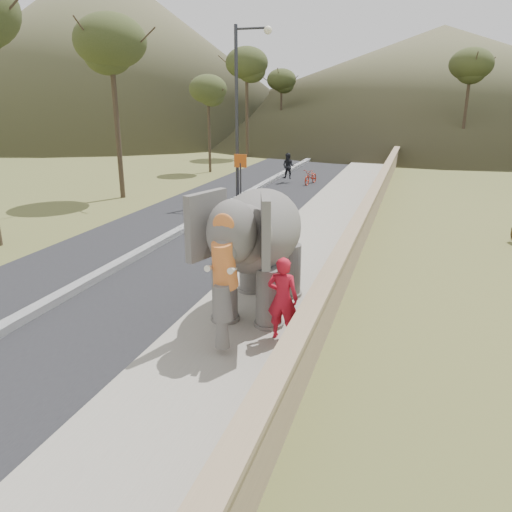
% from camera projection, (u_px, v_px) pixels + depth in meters
% --- Properties ---
extents(ground, '(160.00, 160.00, 0.00)m').
position_uv_depth(ground, '(206.00, 381.00, 9.10)').
color(ground, olive).
rests_on(ground, ground).
extents(road, '(7.00, 120.00, 0.03)m').
position_uv_depth(road, '(190.00, 228.00, 19.61)').
color(road, black).
rests_on(road, ground).
extents(median, '(0.35, 120.00, 0.22)m').
position_uv_depth(median, '(190.00, 225.00, 19.58)').
color(median, black).
rests_on(median, ground).
extents(walkway, '(3.00, 120.00, 0.15)m').
position_uv_depth(walkway, '(315.00, 237.00, 18.13)').
color(walkway, '#9E9687').
rests_on(walkway, ground).
extents(parapet, '(0.30, 120.00, 1.10)m').
position_uv_depth(parapet, '(362.00, 228.00, 17.50)').
color(parapet, tan).
rests_on(parapet, ground).
extents(lamppost, '(1.76, 0.36, 8.00)m').
position_uv_depth(lamppost, '(243.00, 98.00, 23.05)').
color(lamppost, '#2E2F34').
rests_on(lamppost, ground).
extents(signboard, '(0.60, 0.08, 2.40)m').
position_uv_depth(signboard, '(240.00, 171.00, 23.12)').
color(signboard, '#2D2D33').
rests_on(signboard, ground).
extents(hill_left, '(60.00, 60.00, 22.00)m').
position_uv_depth(hill_left, '(105.00, 48.00, 66.64)').
color(hill_left, brown).
rests_on(hill_left, ground).
extents(hill_far, '(80.00, 80.00, 14.00)m').
position_uv_depth(hill_far, '(439.00, 80.00, 68.88)').
color(hill_far, brown).
rests_on(hill_far, ground).
extents(elephant_and_man, '(2.32, 4.12, 2.97)m').
position_uv_depth(elephant_and_man, '(259.00, 248.00, 11.49)').
color(elephant_and_man, slate).
rests_on(elephant_and_man, ground).
extents(motorcyclist, '(2.22, 1.75, 1.76)m').
position_uv_depth(motorcyclist, '(301.00, 172.00, 29.21)').
color(motorcyclist, maroon).
rests_on(motorcyclist, ground).
extents(trees, '(48.59, 42.06, 8.95)m').
position_uv_depth(trees, '(401.00, 110.00, 32.07)').
color(trees, '#473828').
rests_on(trees, ground).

